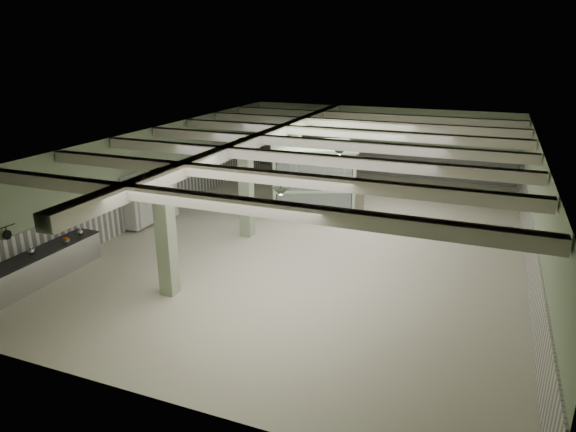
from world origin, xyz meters
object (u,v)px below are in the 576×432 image
at_px(prep_counter, 33,270).
at_px(guard_booth, 312,166).
at_px(walkin_cooler, 148,200).
at_px(filing_cabinet, 358,202).

bearing_deg(prep_counter, guard_booth, 62.68).
bearing_deg(prep_counter, walkin_cooler, 90.84).
height_order(prep_counter, walkin_cooler, walkin_cooler).
bearing_deg(prep_counter, filing_cabinet, 53.27).
bearing_deg(guard_booth, prep_counter, -140.83).
xyz_separation_m(prep_counter, walkin_cooler, (-0.08, 5.70, 0.54)).
relative_size(walkin_cooler, filing_cabinet, 1.81).
relative_size(prep_counter, guard_booth, 1.11).
bearing_deg(guard_booth, filing_cabinet, -29.88).
bearing_deg(guard_booth, walkin_cooler, -164.24).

